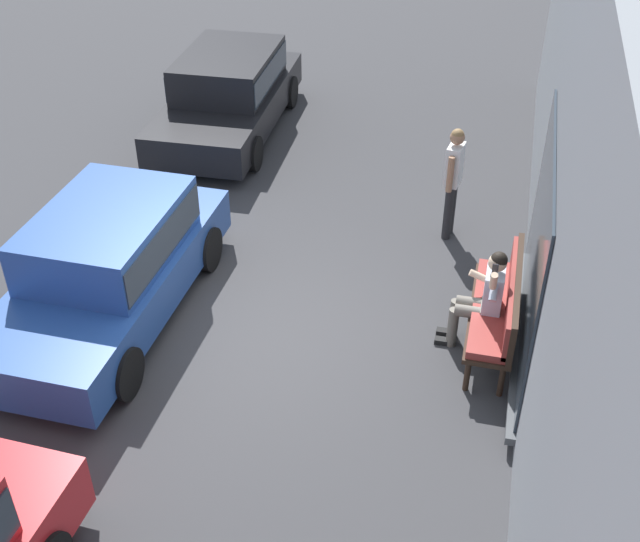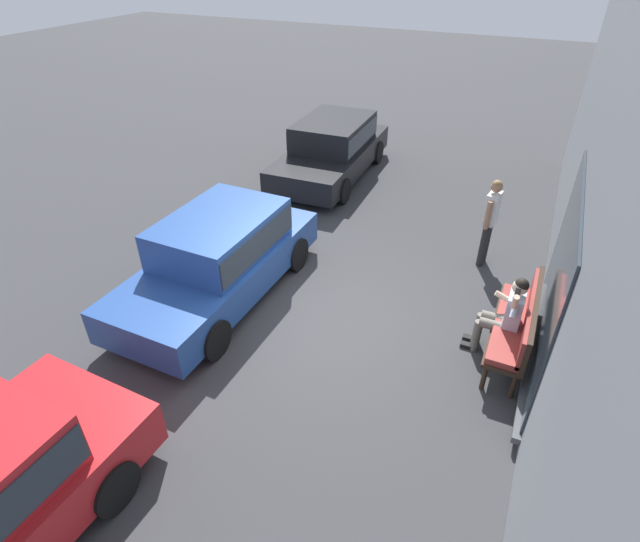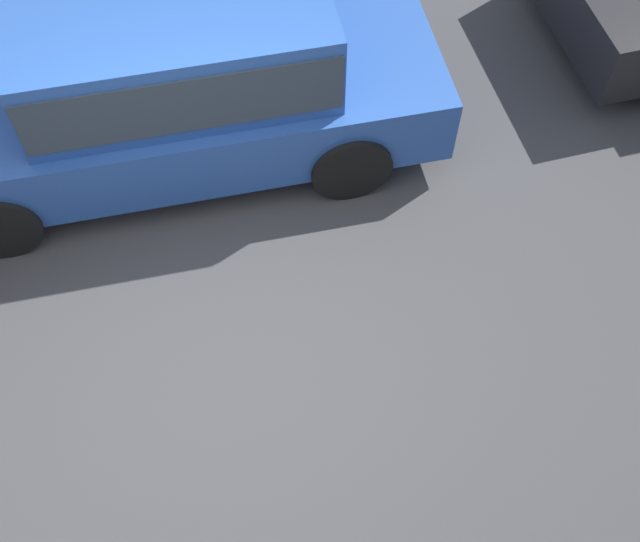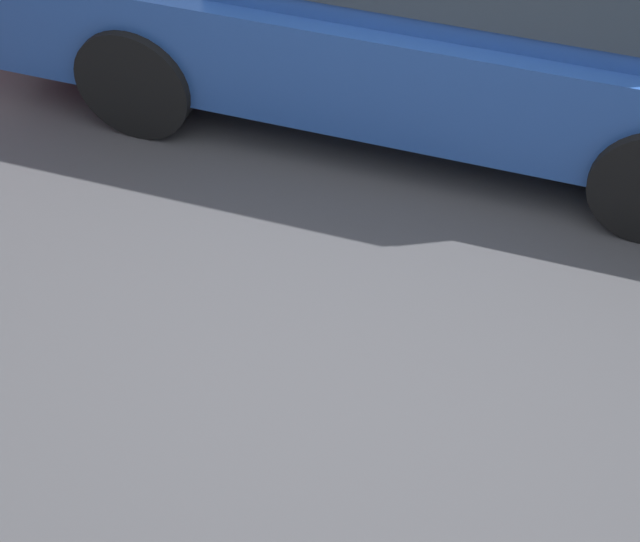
% 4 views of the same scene
% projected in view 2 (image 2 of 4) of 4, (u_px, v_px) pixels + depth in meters
% --- Properties ---
extents(ground_plane, '(60.00, 60.00, 0.00)m').
position_uv_depth(ground_plane, '(325.00, 320.00, 8.27)').
color(ground_plane, '#38383A').
extents(building_facade, '(18.00, 0.51, 4.95)m').
position_uv_depth(building_facade, '(597.00, 234.00, 5.71)').
color(building_facade, gray).
rests_on(building_facade, ground_plane).
extents(bench, '(1.98, 0.55, 1.05)m').
position_uv_depth(bench, '(520.00, 322.00, 7.27)').
color(bench, '#332319').
rests_on(bench, ground_plane).
extents(person_on_phone, '(0.73, 0.74, 1.39)m').
position_uv_depth(person_on_phone, '(505.00, 314.00, 7.24)').
color(person_on_phone, '#6B665B').
rests_on(person_on_phone, ground_plane).
extents(parked_car_near, '(4.45, 2.01, 1.46)m').
position_uv_depth(parked_car_near, '(332.00, 146.00, 12.82)').
color(parked_car_near, black).
rests_on(parked_car_near, ground_plane).
extents(parked_car_mid, '(4.27, 1.86, 1.48)m').
position_uv_depth(parked_car_mid, '(219.00, 254.00, 8.47)').
color(parked_car_mid, '#23478E').
rests_on(parked_car_mid, ground_plane).
extents(pedestrian_standing, '(0.55, 0.25, 1.73)m').
position_uv_depth(pedestrian_standing, '(491.00, 216.00, 9.15)').
color(pedestrian_standing, '#232326').
rests_on(pedestrian_standing, ground_plane).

